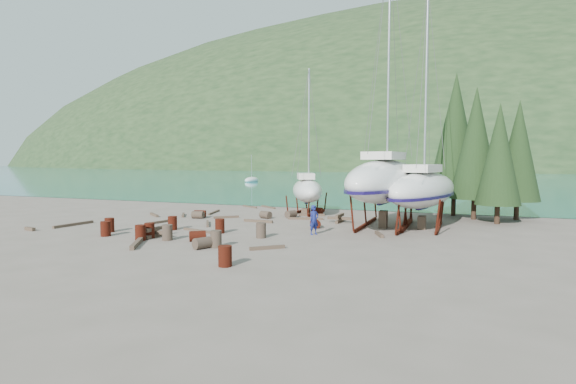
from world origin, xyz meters
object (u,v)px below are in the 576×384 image
at_px(large_sailboat_far, 423,189).
at_px(worker, 314,220).
at_px(large_sailboat_near, 385,180).
at_px(small_sailboat_shore, 307,190).

bearing_deg(large_sailboat_far, worker, -124.95).
xyz_separation_m(large_sailboat_near, small_sailboat_shore, (-7.36, 5.15, -1.13)).
relative_size(small_sailboat_shore, worker, 6.78).
distance_m(large_sailboat_near, small_sailboat_shore, 9.06).
height_order(large_sailboat_near, small_sailboat_shore, large_sailboat_near).
xyz_separation_m(small_sailboat_shore, worker, (3.94, -10.04, -1.11)).
xyz_separation_m(large_sailboat_far, worker, (-5.86, -5.16, -1.69)).
xyz_separation_m(large_sailboat_far, small_sailboat_shore, (-9.80, 4.88, -0.58)).
height_order(small_sailboat_shore, worker, small_sailboat_shore).
xyz_separation_m(large_sailboat_near, worker, (-3.42, -4.88, -2.24)).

